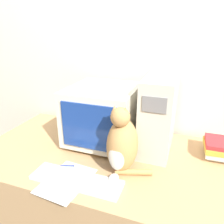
{
  "coord_description": "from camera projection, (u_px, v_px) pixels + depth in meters",
  "views": [
    {
      "loc": [
        0.46,
        -0.67,
        1.5
      ],
      "look_at": [
        0.05,
        0.46,
        1.03
      ],
      "focal_mm": 35.0,
      "sensor_mm": 36.0,
      "label": 1
    }
  ],
  "objects": [
    {
      "name": "wall_back",
      "position": [
        128.0,
        62.0,
        1.64
      ],
      "size": [
        7.0,
        0.05,
        2.5
      ],
      "color": "beige",
      "rests_on": "ground_plane"
    },
    {
      "name": "desk",
      "position": [
        104.0,
        199.0,
        1.52
      ],
      "size": [
        1.61,
        0.87,
        0.75
      ],
      "color": "tan",
      "rests_on": "ground_plane"
    },
    {
      "name": "crt_monitor",
      "position": [
        103.0,
        114.0,
        1.47
      ],
      "size": [
        0.44,
        0.46,
        0.39
      ],
      "color": "beige",
      "rests_on": "desk"
    },
    {
      "name": "computer_tower",
      "position": [
        159.0,
        113.0,
        1.38
      ],
      "size": [
        0.19,
        0.44,
        0.48
      ],
      "color": "beige",
      "rests_on": "desk"
    },
    {
      "name": "keyboard",
      "position": [
        76.0,
        180.0,
        1.13
      ],
      "size": [
        0.49,
        0.14,
        0.02
      ],
      "color": "silver",
      "rests_on": "desk"
    },
    {
      "name": "cat",
      "position": [
        122.0,
        145.0,
        1.17
      ],
      "size": [
        0.26,
        0.26,
        0.39
      ],
      "rotation": [
        0.0,
        0.0,
        -0.08
      ],
      "color": "#B7844C",
      "rests_on": "desk"
    },
    {
      "name": "book_stack",
      "position": [
        217.0,
        148.0,
        1.34
      ],
      "size": [
        0.15,
        0.21,
        0.11
      ],
      "color": "beige",
      "rests_on": "desk"
    },
    {
      "name": "pen",
      "position": [
        63.0,
        166.0,
        1.26
      ],
      "size": [
        0.13,
        0.05,
        0.01
      ],
      "color": "navy",
      "rests_on": "desk"
    },
    {
      "name": "paper_sheet",
      "position": [
        66.0,
        181.0,
        1.14
      ],
      "size": [
        0.23,
        0.31,
        0.0
      ],
      "color": "white",
      "rests_on": "desk"
    }
  ]
}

